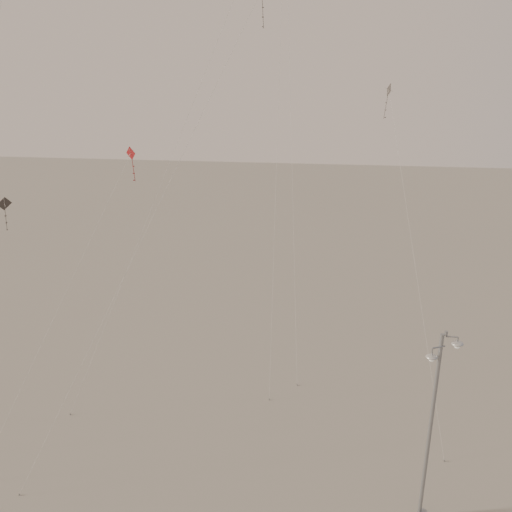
# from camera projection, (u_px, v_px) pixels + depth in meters

# --- Properties ---
(street_lamp) EXTENTS (1.56, 0.76, 9.43)m
(street_lamp) POSITION_uv_depth(u_px,v_px,m) (432.00, 423.00, 31.17)
(street_lamp) COLOR gray
(street_lamp) RESTS_ON ground
(kite_1) EXTENTS (10.91, 11.61, 23.50)m
(kite_1) POSITION_uv_depth(u_px,v_px,m) (211.00, 97.00, 35.83)
(kite_1) COLOR #322D2A
(kite_1) RESTS_ON ground
(kite_3) EXTENTS (7.76, 4.75, 16.07)m
(kite_3) POSITION_uv_depth(u_px,v_px,m) (96.00, 230.00, 33.98)
(kite_3) COLOR maroon
(kite_3) RESTS_ON ground
(kite_4) EXTENTS (3.49, 11.15, 18.07)m
(kite_4) POSITION_uv_depth(u_px,v_px,m) (400.00, 167.00, 40.47)
(kite_4) COLOR #322D2A
(kite_4) RESTS_ON ground
(kite_5) EXTENTS (2.19, 12.05, 30.38)m
(kite_5) POSITION_uv_depth(u_px,v_px,m) (288.00, 2.00, 45.26)
(kite_5) COLOR #AE521D
(kite_5) RESTS_ON ground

